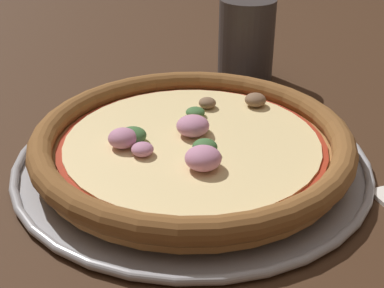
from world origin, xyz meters
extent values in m
plane|color=#3D2616|center=(0.00, 0.00, 0.00)|extent=(3.00, 3.00, 0.00)
cylinder|color=#9E9EA3|center=(0.00, 0.00, 0.00)|extent=(0.33, 0.33, 0.01)
torus|color=#9E9EA3|center=(0.00, 0.00, 0.01)|extent=(0.34, 0.34, 0.01)
cylinder|color=#BC7F42|center=(0.00, 0.00, 0.02)|extent=(0.29, 0.29, 0.01)
torus|color=brown|center=(0.00, 0.00, 0.03)|extent=(0.30, 0.30, 0.02)
cylinder|color=#A32D19|center=(0.00, 0.00, 0.02)|extent=(0.25, 0.25, 0.00)
cylinder|color=beige|center=(0.00, 0.00, 0.03)|extent=(0.24, 0.24, 0.00)
ellipsoid|color=#C17FA3|center=(-0.01, 0.00, 0.04)|extent=(0.04, 0.04, 0.02)
ellipsoid|color=brown|center=(-0.02, 0.00, 0.03)|extent=(0.04, 0.04, 0.02)
ellipsoid|color=#C17FA3|center=(0.05, 0.01, 0.04)|extent=(0.03, 0.03, 0.02)
ellipsoid|color=#C17FA3|center=(0.02, -0.06, 0.03)|extent=(0.04, 0.04, 0.02)
ellipsoid|color=#3D6B38|center=(-0.05, 0.00, 0.03)|extent=(0.03, 0.03, 0.01)
ellipsoid|color=brown|center=(-0.08, 0.06, 0.03)|extent=(0.03, 0.03, 0.01)
ellipsoid|color=#3D6B38|center=(0.02, 0.01, 0.03)|extent=(0.03, 0.03, 0.01)
ellipsoid|color=#C17FA3|center=(0.03, -0.04, 0.03)|extent=(0.03, 0.03, 0.01)
ellipsoid|color=brown|center=(-0.07, 0.01, 0.03)|extent=(0.03, 0.03, 0.01)
ellipsoid|color=#3D6B38|center=(0.01, -0.06, 0.03)|extent=(0.03, 0.03, 0.01)
ellipsoid|color=#3D6B38|center=(-0.01, 0.00, 0.03)|extent=(0.04, 0.04, 0.01)
cylinder|color=#383333|center=(-0.23, 0.05, 0.05)|extent=(0.07, 0.07, 0.10)
camera|label=1|loc=(0.44, 0.03, 0.27)|focal=50.00mm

